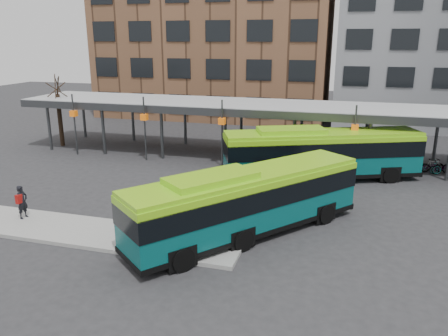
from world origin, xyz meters
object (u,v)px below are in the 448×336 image
pedestrian (22,202)px  bus_rear (321,153)px  bus_front (247,200)px  tree (60,118)px

pedestrian → bus_rear: bearing=-46.3°
bus_front → bus_rear: 9.92m
bus_rear → bus_front: bearing=-128.6°
bus_front → pedestrian: size_ratio=6.40×
pedestrian → bus_front: bearing=-77.0°
bus_front → pedestrian: 11.33m
bus_front → pedestrian: bearing=137.1°
bus_rear → pedestrian: bearing=-164.2°
bus_front → bus_rear: bus_rear is taller
tree → bus_rear: tree is taller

